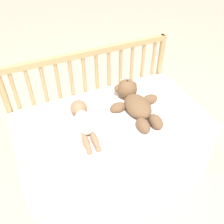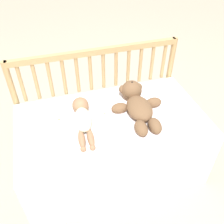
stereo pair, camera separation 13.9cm
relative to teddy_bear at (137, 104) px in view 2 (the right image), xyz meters
The scene contains 6 objects.
ground_plane 0.52m from the teddy_bear, 168.01° to the right, with size 12.00×12.00×0.00m, color tan.
crib_mattress 0.32m from the teddy_bear, 168.01° to the right, with size 1.09×0.61×0.44m.
crib_rail 0.34m from the teddy_bear, 119.82° to the left, with size 1.09×0.04×0.72m.
blanket 0.18m from the teddy_bear, 166.77° to the right, with size 0.84×0.51×0.01m.
teddy_bear is the anchor object (origin of this frame).
baby 0.33m from the teddy_bear, behind, with size 0.31×0.37×0.10m.
Camera 2 is at (-0.31, -1.01, 1.41)m, focal length 40.00 mm.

